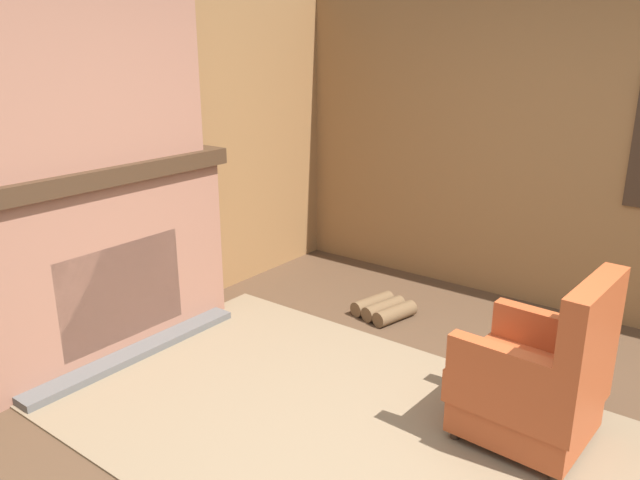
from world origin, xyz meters
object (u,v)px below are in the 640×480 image
at_px(storage_case, 158,143).
at_px(oil_lamp_vase, 13,160).
at_px(armchair, 537,382).
at_px(firewood_stack, 384,309).

bearing_deg(storage_case, oil_lamp_vase, -90.01).
distance_m(armchair, firewood_stack, 1.71).
height_order(firewood_stack, oil_lamp_vase, oil_lamp_vase).
xyz_separation_m(armchair, oil_lamp_vase, (-2.68, -1.18, 1.02)).
bearing_deg(armchair, firewood_stack, -28.36).
bearing_deg(armchair, storage_case, 6.19).
height_order(armchair, oil_lamp_vase, oil_lamp_vase).
distance_m(oil_lamp_vase, storage_case, 1.02).
xyz_separation_m(firewood_stack, storage_case, (-1.24, -1.03, 1.28)).
xyz_separation_m(oil_lamp_vase, storage_case, (0.00, 1.02, -0.03)).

